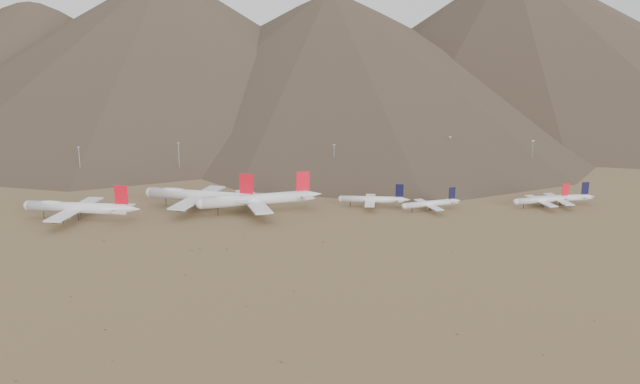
{
  "coord_description": "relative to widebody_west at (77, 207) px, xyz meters",
  "views": [
    {
      "loc": [
        -13.94,
        -393.13,
        113.87
      ],
      "look_at": [
        20.97,
        30.0,
        11.37
      ],
      "focal_mm": 40.0,
      "sensor_mm": 36.0,
      "label": 1
    }
  ],
  "objects": [
    {
      "name": "widebody_east",
      "position": [
        103.94,
        8.46,
        0.63
      ],
      "size": [
        77.57,
        60.99,
        23.41
      ],
      "rotation": [
        0.0,
        0.0,
        0.23
      ],
      "color": "white",
      "rests_on": "ground"
    },
    {
      "name": "ground",
      "position": [
        122.33,
        -19.53,
        -7.44
      ],
      "size": [
        3000.0,
        3000.0,
        0.0
      ],
      "primitive_type": "plane",
      "color": "olive",
      "rests_on": "ground"
    },
    {
      "name": "narrowbody_b",
      "position": [
        211.17,
        3.8,
        -3.08
      ],
      "size": [
        39.78,
        29.4,
        13.43
      ],
      "rotation": [
        0.0,
        0.0,
        0.26
      ],
      "color": "white",
      "rests_on": "ground"
    },
    {
      "name": "narrowbody_a",
      "position": [
        177.06,
        14.8,
        -2.58
      ],
      "size": [
        45.06,
        32.9,
        14.99
      ],
      "rotation": [
        0.0,
        0.0,
        -0.18
      ],
      "color": "white",
      "rests_on": "ground"
    },
    {
      "name": "narrowbody_d",
      "position": [
        296.18,
        9.3,
        -2.75
      ],
      "size": [
        43.86,
        31.53,
        14.47
      ],
      "rotation": [
        0.0,
        0.0,
        0.06
      ],
      "color": "white",
      "rests_on": "ground"
    },
    {
      "name": "narrowbody_c",
      "position": [
        283.33,
        6.2,
        -2.87
      ],
      "size": [
        42.39,
        30.92,
        14.08
      ],
      "rotation": [
        0.0,
        0.0,
        0.17
      ],
      "color": "white",
      "rests_on": "ground"
    },
    {
      "name": "mast_centre",
      "position": [
        160.85,
        98.94,
        6.76
      ],
      "size": [
        2.0,
        0.6,
        25.7
      ],
      "color": "gray",
      "rests_on": "ground"
    },
    {
      "name": "widebody_centre",
      "position": [
        69.74,
        19.54,
        0.81
      ],
      "size": [
        76.94,
        61.47,
        23.94
      ],
      "rotation": [
        0.0,
        0.0,
        -0.35
      ],
      "color": "white",
      "rests_on": "ground"
    },
    {
      "name": "desert_scrub",
      "position": [
        92.52,
        -109.84,
        -7.13
      ],
      "size": [
        420.45,
        161.73,
        0.8
      ],
      "color": "olive",
      "rests_on": "ground"
    },
    {
      "name": "mast_west",
      "position": [
        46.26,
        117.08,
        6.76
      ],
      "size": [
        2.0,
        0.6,
        25.7
      ],
      "color": "gray",
      "rests_on": "ground"
    },
    {
      "name": "widebody_west",
      "position": [
        0.0,
        0.0,
        0.0
      ],
      "size": [
        71.5,
        56.23,
        21.58
      ],
      "rotation": [
        0.0,
        0.0,
        -0.23
      ],
      "color": "white",
      "rests_on": "ground"
    },
    {
      "name": "mast_far_west",
      "position": [
        -23.35,
        104.84,
        6.76
      ],
      "size": [
        2.0,
        0.6,
        25.7
      ],
      "color": "gray",
      "rests_on": "ground"
    },
    {
      "name": "control_tower",
      "position": [
        152.33,
        100.47,
        -2.12
      ],
      "size": [
        8.0,
        8.0,
        12.0
      ],
      "color": "#9B8669",
      "rests_on": "ground"
    },
    {
      "name": "mast_far_east",
      "position": [
        312.74,
        104.37,
        6.76
      ],
      "size": [
        2.0,
        0.6,
        25.7
      ],
      "color": "gray",
      "rests_on": "ground"
    },
    {
      "name": "mast_east",
      "position": [
        254.83,
        126.94,
        6.76
      ],
      "size": [
        2.0,
        0.6,
        25.7
      ],
      "color": "gray",
      "rests_on": "ground"
    }
  ]
}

